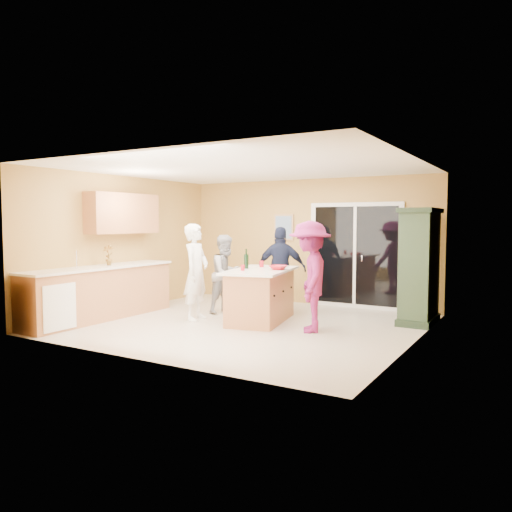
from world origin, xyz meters
The scene contains 22 objects.
floor centered at (0.00, 0.00, 0.00)m, with size 5.50×5.50×0.00m, color beige.
ceiling centered at (0.00, 0.00, 2.60)m, with size 5.50×5.00×0.10m, color white.
wall_back centered at (0.00, 2.50, 1.30)m, with size 5.50×0.10×2.60m, color tan.
wall_front centered at (0.00, -2.50, 1.30)m, with size 5.50×0.10×2.60m, color tan.
wall_left centered at (-2.75, 0.00, 1.30)m, with size 0.10×5.00×2.60m, color tan.
wall_right centered at (2.75, 0.00, 1.30)m, with size 0.10×5.00×2.60m, color tan.
left_cabinet_run centered at (-2.45, -1.05, 0.46)m, with size 0.65×3.05×1.24m.
upper_cabinets centered at (-2.58, -0.20, 1.88)m, with size 0.35×1.60×0.75m, color #B47246.
sliding_door centered at (1.05, 2.46, 1.05)m, with size 1.90×0.07×2.10m.
framed_picture centered at (-0.55, 2.48, 1.60)m, with size 0.46×0.04×0.56m.
kitchen_island centered at (0.10, 0.35, 0.42)m, with size 1.26×1.87×0.90m.
green_hutch centered at (2.49, 1.57, 0.95)m, with size 0.56×1.06×1.95m.
woman_white centered at (-0.96, -0.09, 0.84)m, with size 0.61×0.40×1.68m, color white.
woman_grey centered at (-0.88, 0.75, 0.74)m, with size 0.72×0.56×1.47m, color #969698.
woman_navy centered at (-0.03, 1.35, 0.81)m, with size 0.95×0.40×1.63m, color #181D34.
woman_magenta centered at (1.16, 0.04, 0.87)m, with size 1.12×0.64×1.74m, color #8D1E67.
serving_bowl centered at (0.39, 0.45, 0.94)m, with size 0.30×0.30×0.07m, color red.
tulip_vase centered at (-2.45, -0.70, 1.13)m, with size 0.20×0.14×0.38m, color red.
tumbler_near centered at (-0.04, -0.01, 0.95)m, with size 0.07×0.07×0.10m, color red.
tumbler_far centered at (-0.09, 0.71, 0.96)m, with size 0.08×0.08×0.11m, color red.
wine_bottle centered at (-0.19, 0.34, 1.04)m, with size 0.08×0.08×0.34m.
white_plate centered at (0.16, 0.88, 0.91)m, with size 0.19×0.19×0.01m, color white.
Camera 1 is at (4.33, -7.05, 1.73)m, focal length 35.00 mm.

